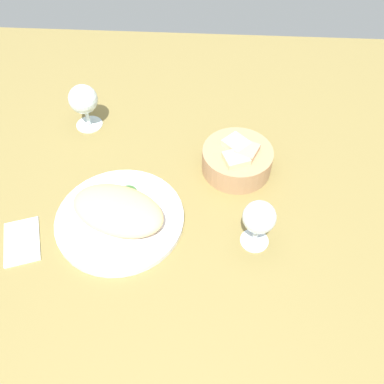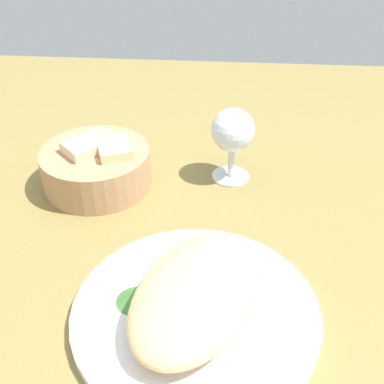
{
  "view_description": "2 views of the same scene",
  "coord_description": "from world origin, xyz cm",
  "px_view_note": "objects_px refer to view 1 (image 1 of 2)",
  "views": [
    {
      "loc": [
        10.28,
        -57.96,
        69.88
      ],
      "look_at": [
        7.06,
        -4.76,
        5.72
      ],
      "focal_mm": 37.43,
      "sensor_mm": 36.0,
      "label": 1
    },
    {
      "loc": [
        -44.39,
        -11.42,
        43.08
      ],
      "look_at": [
        9.98,
        -7.12,
        4.17
      ],
      "focal_mm": 46.13,
      "sensor_mm": 36.0,
      "label": 2
    }
  ],
  "objects_px": {
    "plate": "(120,219)",
    "wine_glass_far": "(84,101)",
    "bread_basket": "(237,159)",
    "wine_glass_near": "(259,219)",
    "folded_napkin": "(22,241)"
  },
  "relations": [
    {
      "from": "plate",
      "to": "folded_napkin",
      "type": "xyz_separation_m",
      "value": [
        -0.19,
        -0.07,
        -0.0
      ]
    },
    {
      "from": "plate",
      "to": "wine_glass_far",
      "type": "relative_size",
      "value": 2.28
    },
    {
      "from": "bread_basket",
      "to": "wine_glass_far",
      "type": "relative_size",
      "value": 1.36
    },
    {
      "from": "bread_basket",
      "to": "wine_glass_near",
      "type": "distance_m",
      "value": 0.21
    },
    {
      "from": "bread_basket",
      "to": "wine_glass_near",
      "type": "xyz_separation_m",
      "value": [
        0.04,
        -0.2,
        0.04
      ]
    },
    {
      "from": "plate",
      "to": "wine_glass_far",
      "type": "distance_m",
      "value": 0.34
    },
    {
      "from": "wine_glass_near",
      "to": "plate",
      "type": "bearing_deg",
      "value": 173.15
    },
    {
      "from": "wine_glass_far",
      "to": "folded_napkin",
      "type": "distance_m",
      "value": 0.38
    },
    {
      "from": "plate",
      "to": "wine_glass_far",
      "type": "xyz_separation_m",
      "value": [
        -0.14,
        0.3,
        0.07
      ]
    },
    {
      "from": "wine_glass_near",
      "to": "wine_glass_far",
      "type": "bearing_deg",
      "value": 141.22
    },
    {
      "from": "plate",
      "to": "wine_glass_far",
      "type": "height_order",
      "value": "wine_glass_far"
    },
    {
      "from": "bread_basket",
      "to": "folded_napkin",
      "type": "relative_size",
      "value": 1.48
    },
    {
      "from": "bread_basket",
      "to": "plate",
      "type": "bearing_deg",
      "value": -146.22
    },
    {
      "from": "wine_glass_near",
      "to": "bread_basket",
      "type": "bearing_deg",
      "value": 99.92
    },
    {
      "from": "wine_glass_near",
      "to": "wine_glass_far",
      "type": "xyz_separation_m",
      "value": [
        -0.42,
        0.34,
        -0.0
      ]
    }
  ]
}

